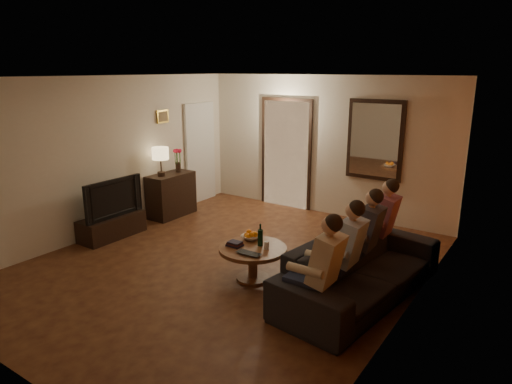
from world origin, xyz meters
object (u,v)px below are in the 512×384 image
Objects in this scene: person_a at (320,276)px; wine_bottle at (260,235)px; tv at (110,197)px; laptop at (247,255)px; dresser at (171,195)px; coffee_table at (253,263)px; person_d at (380,228)px; bowl at (251,237)px; tv_stand at (112,226)px; table_lamp at (161,162)px; dog at (322,267)px; person_b at (344,257)px; person_c at (363,241)px; sofa at (361,269)px.

wine_bottle is (-1.20, 0.66, 0.01)m from person_a.
laptop is (2.92, -0.26, -0.22)m from tv.
dresser is 3.14m from coffee_table.
person_d reaches higher than dresser.
wine_bottle is (0.23, -0.12, 0.12)m from bowl.
tv_stand is 2.67m from bowl.
table_lamp is 0.49× the size of tv.
person_b is at bearing -11.07° from dog.
tv is 2.94m from laptop.
person_c and person_d have the same top height.
wine_bottle is at bearing 2.39° from tv_stand.
dresser is 4.08m from person_d.
person_d is 3.87× the size of wine_bottle.
tv reaches higher than laptop.
person_d is at bearing 14.02° from sofa.
table_lamp reaches higher than person_a.
dresser is at bearing 156.43° from bowl.
sofa is 1.54m from bowl.
wine_bottle is at bearing 108.14° from sofa.
person_c reaches higher than bowl.
person_a is 1.00× the size of person_c.
tv_stand is at bearing -90.00° from table_lamp.
table_lamp is 3.31m from laptop.
table_lamp is 4.25m from person_b.
person_d is 2.14× the size of dog.
person_d is (4.07, 0.09, -0.48)m from table_lamp.
coffee_table is at bearing 108.11° from laptop.
person_c reaches higher than sofa.
table_lamp is at bearing 157.78° from coffee_table.
dresser is at bearing 161.89° from person_b.
table_lamp is 3.09m from wine_bottle.
person_a is at bearing -90.00° from person_b.
table_lamp is (0.00, -0.22, 0.67)m from dresser.
tv is at bearing 173.36° from laptop.
dog is 1.81× the size of wine_bottle.
person_d is at bearing 17.19° from tv_stand.
sofa is 0.50m from dog.
tv is at bearing -177.61° from wine_bottle.
person_d reaches higher than bowl.
person_b is at bearing 1.83° from coffee_table.
person_c is 0.61m from dog.
person_a is 0.60m from person_b.
person_d is (4.07, -0.13, 0.20)m from dresser.
dog is at bearing 4.91° from tv_stand.
dog is (-0.39, 0.26, -0.32)m from person_b.
person_c is (-0.10, 0.30, 0.24)m from sofa.
person_b is at bearing -90.00° from person_c.
sofa is 1.35m from wine_bottle.
bowl is at bearing -153.41° from dog.
wine_bottle is (-0.81, -0.20, 0.32)m from dog.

